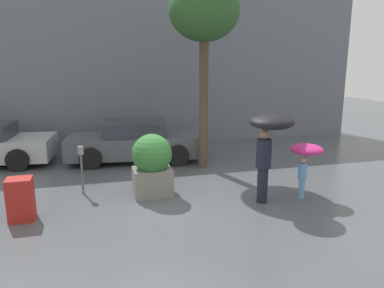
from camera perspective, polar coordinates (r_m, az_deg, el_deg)
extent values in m
plane|color=#51565B|center=(8.60, -2.83, -9.49)|extent=(40.00, 40.00, 0.00)
cube|color=slate|center=(14.38, -8.51, 11.68)|extent=(18.00, 0.30, 6.00)
cube|color=gray|center=(9.21, -6.03, -5.74)|extent=(0.93, 0.70, 0.68)
sphere|color=#337033|center=(9.01, -6.13, -1.51)|extent=(0.97, 0.97, 0.97)
cylinder|color=#1E1E2D|center=(8.85, 10.68, -6.15)|extent=(0.24, 0.24, 0.84)
cylinder|color=#1E1E2D|center=(8.64, 10.88, -1.43)|extent=(0.35, 0.35, 0.66)
sphere|color=#997056|center=(8.54, 11.01, 1.46)|extent=(0.23, 0.23, 0.23)
cylinder|color=#4C4C51|center=(8.49, 11.97, 0.95)|extent=(0.02, 0.02, 0.71)
ellipsoid|color=black|center=(8.43, 12.08, 3.30)|extent=(0.99, 0.99, 0.32)
cylinder|color=#669ED1|center=(9.36, 16.33, -6.52)|extent=(0.14, 0.14, 0.49)
cylinder|color=#669ED1|center=(9.22, 16.51, -3.94)|extent=(0.20, 0.20, 0.39)
sphere|color=tan|center=(9.15, 16.61, -2.37)|extent=(0.13, 0.13, 0.13)
cylinder|color=#4C4C51|center=(9.22, 16.99, -2.27)|extent=(0.02, 0.02, 0.49)
ellipsoid|color=#E02D84|center=(9.16, 17.09, -0.80)|extent=(0.77, 0.77, 0.25)
cube|color=#4C5156|center=(12.36, -8.66, -0.12)|extent=(4.45, 2.20, 0.67)
cube|color=#2D333D|center=(12.25, -8.75, 2.41)|extent=(2.08, 1.66, 0.44)
cylinder|color=black|center=(11.68, -15.18, -2.13)|extent=(0.69, 0.30, 0.67)
cylinder|color=black|center=(13.32, -14.32, -0.25)|extent=(0.69, 0.30, 0.67)
cylinder|color=black|center=(11.63, -2.11, -1.73)|extent=(0.69, 0.30, 0.67)
cylinder|color=black|center=(13.28, -2.88, 0.11)|extent=(0.69, 0.30, 0.67)
cylinder|color=black|center=(12.25, -25.01, -2.21)|extent=(0.69, 0.30, 0.67)
cylinder|color=black|center=(13.84, -23.03, -0.40)|extent=(0.69, 0.30, 0.67)
cylinder|color=brown|center=(11.18, 1.78, 6.44)|extent=(0.27, 0.27, 4.03)
ellipsoid|color=#2D5628|center=(11.18, 1.87, 19.63)|extent=(2.01, 2.01, 1.71)
cylinder|color=#595B60|center=(9.57, -16.40, -4.47)|extent=(0.05, 0.05, 1.01)
cylinder|color=gray|center=(9.41, -16.63, -0.94)|extent=(0.14, 0.14, 0.20)
cube|color=#B2231E|center=(8.53, -24.65, -7.67)|extent=(0.50, 0.44, 0.90)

